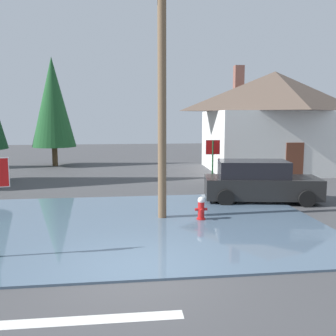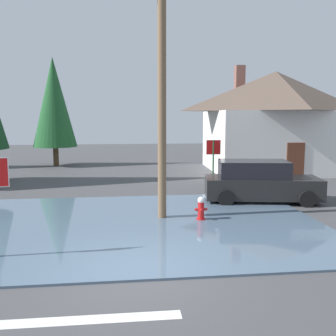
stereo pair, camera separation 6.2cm
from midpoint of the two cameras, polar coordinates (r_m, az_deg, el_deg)
ground_plane at (r=8.97m, az=-4.63°, el=-15.06°), size 80.00×80.00×0.10m
flood_puddle at (r=12.29m, az=-3.70°, el=-8.33°), size 11.26×8.44×0.06m
lane_stop_bar at (r=7.08m, az=-11.62°, el=-21.26°), size 3.15×0.32×0.01m
fire_hydrant at (r=12.67m, az=4.82°, el=-6.12°), size 0.41×0.35×0.81m
utility_pole at (r=12.56m, az=-1.05°, el=11.17°), size 1.60×0.28×8.01m
stop_sign_far at (r=19.35m, az=6.59°, el=2.28°), size 0.74×0.08×2.26m
house at (r=25.26m, az=15.36°, el=6.96°), size 8.80×7.69×6.69m
parked_car at (r=15.83m, az=13.31°, el=-2.07°), size 4.75×2.56×1.66m
pine_tree_short_left at (r=27.70m, az=-16.84°, el=9.33°), size 2.98×2.98×7.44m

